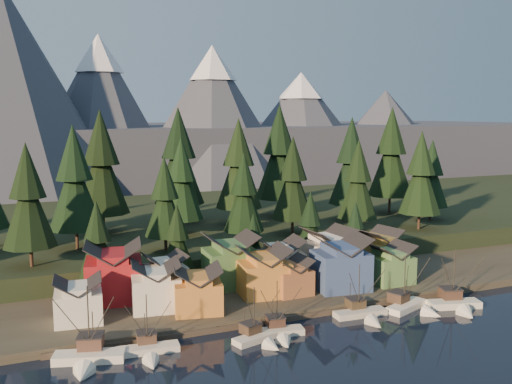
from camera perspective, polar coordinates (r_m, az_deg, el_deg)
name	(u,v)px	position (r m, az deg, el deg)	size (l,w,h in m)	color
ground	(324,355)	(91.16, 6.78, -15.86)	(500.00, 500.00, 0.00)	black
shore_strip	(232,280)	(125.05, -2.41, -8.78)	(400.00, 50.00, 1.50)	#342F25
hillside	(173,227)	(170.91, -8.30, -3.52)	(420.00, 100.00, 6.00)	black
dock	(278,316)	(104.55, 2.21, -12.33)	(80.00, 4.00, 1.00)	#483E33
mountain_ridge	(99,135)	(288.52, -15.45, 5.53)	(560.00, 190.00, 90.00)	#4E5565
boat_0	(87,349)	(89.98, -16.52, -14.79)	(11.16, 11.72, 12.64)	silver
boat_1	(149,344)	(91.14, -10.69, -14.71)	(10.05, 10.80, 10.16)	silver
boat_2	(259,331)	(94.09, 0.35, -13.74)	(8.54, 9.01, 9.95)	beige
boat_3	(279,326)	(96.33, 2.35, -13.24)	(9.25, 9.81, 10.15)	beige
boat_4	(364,308)	(106.26, 10.71, -11.32)	(10.22, 11.04, 10.58)	beige
boat_5	(412,299)	(111.91, 15.35, -10.33)	(10.36, 10.83, 11.47)	white
boat_6	(457,297)	(115.14, 19.50, -9.86)	(10.55, 11.14, 12.36)	silver
house_front_0	(78,299)	(102.34, -17.35, -10.14)	(8.47, 8.09, 7.75)	silver
house_front_1	(156,284)	(105.32, -9.98, -9.07)	(9.59, 9.30, 8.78)	silver
house_front_2	(198,288)	(103.33, -5.86, -9.52)	(9.84, 9.89, 8.13)	#C07831
house_front_3	(263,270)	(111.54, 0.74, -7.80)	(9.98, 9.59, 9.44)	#C67F32
house_front_4	(291,275)	(112.79, 3.51, -8.28)	(7.17, 7.70, 7.10)	#9A5D36
house_front_5	(341,261)	(116.31, 8.47, -6.87)	(11.27, 10.46, 10.77)	#344B7B
house_front_6	(390,262)	(122.67, 13.25, -6.86)	(8.33, 7.88, 8.24)	#59884A
house_back_0	(114,270)	(111.15, -14.04, -7.62)	(11.73, 11.39, 11.14)	maroon
house_back_1	(165,274)	(111.68, -9.10, -8.15)	(7.92, 8.01, 8.48)	silver
house_back_2	(230,259)	(116.92, -2.57, -6.71)	(10.57, 9.79, 10.76)	#426E3C
house_back_3	(280,259)	(120.03, 2.41, -6.71)	(9.90, 9.02, 9.25)	silver
house_back_4	(328,251)	(124.96, 7.25, -5.88)	(10.21, 9.85, 10.49)	silver
house_back_5	(377,249)	(131.07, 12.06, -5.58)	(9.82, 9.90, 9.45)	olive
tree_hill_2	(28,199)	(121.49, -21.82, -0.68)	(10.76, 10.76, 25.07)	#332319
tree_hill_3	(75,182)	(133.68, -17.69, 0.99)	(12.10, 12.10, 28.19)	#332319
tree_hill_4	(101,166)	(149.20, -15.19, 2.51)	(13.59, 13.59, 31.66)	#332319
tree_hill_5	(165,200)	(127.27, -9.11, -0.78)	(9.14, 9.14, 21.30)	#332319
tree_hill_6	(182,182)	(143.40, -7.45, 1.00)	(10.64, 10.64, 24.79)	#332319
tree_hill_7	(244,195)	(130.76, -1.22, -0.33)	(9.35, 9.35, 21.78)	#332319
tree_hill_8	(239,167)	(155.36, -1.75, 2.52)	(12.61, 12.61, 29.38)	#332319
tree_hill_9	(293,181)	(143.36, 3.70, 1.08)	(10.71, 10.71, 24.95)	#332319
tree_hill_10	(279,156)	(168.79, 2.35, 3.67)	(14.26, 14.26, 33.22)	#332319
tree_hill_11	(358,182)	(147.02, 10.16, 0.97)	(10.35, 10.35, 24.12)	#332319
tree_hill_12	(351,164)	(164.39, 9.49, 2.77)	(12.73, 12.73, 29.65)	#332319
tree_hill_13	(421,176)	(155.84, 16.14, 1.57)	(11.21, 11.21, 26.12)	#332319
tree_hill_14	(391,155)	(179.33, 13.35, 3.60)	(13.99, 13.99, 32.60)	#332319
tree_hill_15	(179,160)	(160.35, -7.72, 3.22)	(13.91, 13.91, 32.40)	#332319
tree_hill_17	(431,176)	(171.27, 17.14, 1.54)	(9.97, 9.97, 23.22)	#332319
tree_shore_0	(97,242)	(115.86, -15.57, -4.86)	(7.95, 7.95, 18.51)	#332319
tree_shore_1	(177,240)	(119.03, -7.88, -4.79)	(7.19, 7.19, 16.74)	#332319
tree_shore_2	(253,241)	(124.74, -0.27, -4.92)	(5.86, 5.86, 13.64)	#332319
tree_shore_3	(310,226)	(130.17, 5.44, -3.41)	(7.60, 7.60, 17.69)	#332319
tree_shore_4	(355,229)	(136.50, 9.88, -3.67)	(6.31, 6.31, 14.70)	#332319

